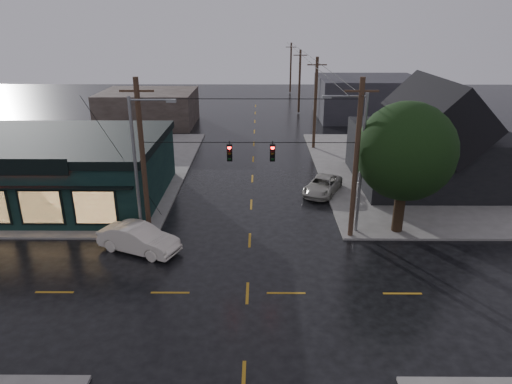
{
  "coord_description": "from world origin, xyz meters",
  "views": [
    {
      "loc": [
        0.58,
        -20.12,
        13.25
      ],
      "look_at": [
        0.41,
        5.74,
        3.4
      ],
      "focal_mm": 32.0,
      "sensor_mm": 36.0,
      "label": 1
    }
  ],
  "objects_px": {
    "corner_tree": "(406,152)",
    "sedan_cream": "(139,239)",
    "utility_pole_nw": "(150,236)",
    "utility_pole_ne": "(350,237)",
    "suv_silver": "(323,186)"
  },
  "relations": [
    {
      "from": "utility_pole_ne",
      "to": "utility_pole_nw",
      "type": "bearing_deg",
      "value": 180.0
    },
    {
      "from": "utility_pole_ne",
      "to": "sedan_cream",
      "type": "distance_m",
      "value": 13.34
    },
    {
      "from": "corner_tree",
      "to": "suv_silver",
      "type": "height_order",
      "value": "corner_tree"
    },
    {
      "from": "utility_pole_nw",
      "to": "utility_pole_ne",
      "type": "distance_m",
      "value": 13.0
    },
    {
      "from": "utility_pole_nw",
      "to": "utility_pole_ne",
      "type": "relative_size",
      "value": 1.0
    },
    {
      "from": "utility_pole_ne",
      "to": "sedan_cream",
      "type": "xyz_separation_m",
      "value": [
        -13.16,
        -2.0,
        0.83
      ]
    },
    {
      "from": "corner_tree",
      "to": "utility_pole_ne",
      "type": "xyz_separation_m",
      "value": [
        -3.21,
        -0.73,
        -5.53
      ]
    },
    {
      "from": "utility_pole_nw",
      "to": "sedan_cream",
      "type": "height_order",
      "value": "utility_pole_nw"
    },
    {
      "from": "corner_tree",
      "to": "sedan_cream",
      "type": "relative_size",
      "value": 1.68
    },
    {
      "from": "utility_pole_nw",
      "to": "utility_pole_ne",
      "type": "bearing_deg",
      "value": 0.0
    },
    {
      "from": "utility_pole_ne",
      "to": "suv_silver",
      "type": "bearing_deg",
      "value": 95.68
    },
    {
      "from": "utility_pole_ne",
      "to": "suv_silver",
      "type": "height_order",
      "value": "utility_pole_ne"
    },
    {
      "from": "utility_pole_nw",
      "to": "sedan_cream",
      "type": "relative_size",
      "value": 2.0
    },
    {
      "from": "corner_tree",
      "to": "sedan_cream",
      "type": "height_order",
      "value": "corner_tree"
    },
    {
      "from": "utility_pole_nw",
      "to": "suv_silver",
      "type": "bearing_deg",
      "value": 32.89
    }
  ]
}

